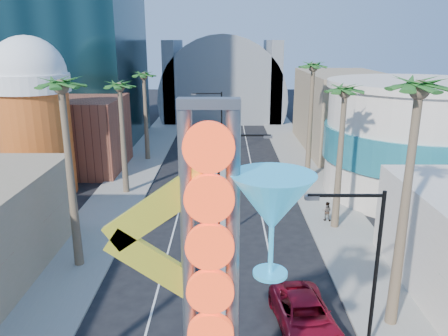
# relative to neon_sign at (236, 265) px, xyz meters

# --- Properties ---
(sidewalk_west) EXTENTS (5.00, 100.00, 0.15)m
(sidewalk_west) POSITION_rel_neon_sign_xyz_m (-10.32, 32.04, -7.23)
(sidewalk_west) COLOR gray
(sidewalk_west) RESTS_ON ground
(sidewalk_east) EXTENTS (5.00, 100.00, 0.15)m
(sidewalk_east) POSITION_rel_neon_sign_xyz_m (8.68, 32.04, -7.23)
(sidewalk_east) COLOR gray
(sidewalk_east) RESTS_ON ground
(median) EXTENTS (1.60, 84.00, 0.15)m
(median) POSITION_rel_neon_sign_xyz_m (-0.82, 35.04, -7.23)
(median) COLOR gray
(median) RESTS_ON ground
(brick_filler_west) EXTENTS (10.00, 10.00, 8.00)m
(brick_filler_west) POSITION_rel_neon_sign_xyz_m (-16.82, 35.04, -3.31)
(brick_filler_west) COLOR brown
(brick_filler_west) RESTS_ON ground
(filler_east) EXTENTS (10.00, 20.00, 10.00)m
(filler_east) POSITION_rel_neon_sign_xyz_m (15.18, 45.04, -2.31)
(filler_east) COLOR #968460
(filler_east) RESTS_ON ground
(beer_mug) EXTENTS (7.00, 7.00, 14.50)m
(beer_mug) POSITION_rel_neon_sign_xyz_m (-17.82, 27.04, 0.54)
(beer_mug) COLOR #CD541B
(beer_mug) RESTS_ON ground
(turquoise_building) EXTENTS (16.60, 16.60, 10.60)m
(turquoise_building) POSITION_rel_neon_sign_xyz_m (17.18, 27.04, -2.06)
(turquoise_building) COLOR beige
(turquoise_building) RESTS_ON ground
(canopy) EXTENTS (22.00, 16.00, 22.00)m
(canopy) POSITION_rel_neon_sign_xyz_m (-0.82, 69.04, -3.00)
(canopy) COLOR slate
(canopy) RESTS_ON ground
(neon_sign) EXTENTS (6.53, 2.60, 12.55)m
(neon_sign) POSITION_rel_neon_sign_xyz_m (0.00, 0.00, 0.00)
(neon_sign) COLOR gray
(neon_sign) RESTS_ON ground
(streetlight_0) EXTENTS (3.79, 0.25, 8.00)m
(streetlight_0) POSITION_rel_neon_sign_xyz_m (-0.27, 17.04, -2.43)
(streetlight_0) COLOR black
(streetlight_0) RESTS_ON ground
(streetlight_1) EXTENTS (3.79, 0.25, 8.00)m
(streetlight_1) POSITION_rel_neon_sign_xyz_m (-1.36, 41.04, -2.43)
(streetlight_1) COLOR black
(streetlight_1) RESTS_ON ground
(streetlight_2) EXTENTS (3.45, 0.25, 8.00)m
(streetlight_2) POSITION_rel_neon_sign_xyz_m (5.91, 5.04, -2.47)
(streetlight_2) COLOR black
(streetlight_2) RESTS_ON ground
(palm_1) EXTENTS (2.40, 2.40, 12.70)m
(palm_1) POSITION_rel_neon_sign_xyz_m (-9.82, 13.04, 3.52)
(palm_1) COLOR brown
(palm_1) RESTS_ON ground
(palm_2) EXTENTS (2.40, 2.40, 11.20)m
(palm_2) POSITION_rel_neon_sign_xyz_m (-9.82, 27.04, 2.17)
(palm_2) COLOR brown
(palm_2) RESTS_ON ground
(palm_3) EXTENTS (2.40, 2.40, 11.20)m
(palm_3) POSITION_rel_neon_sign_xyz_m (-9.82, 39.04, 2.17)
(palm_3) COLOR brown
(palm_3) RESTS_ON ground
(palm_5) EXTENTS (2.40, 2.40, 13.20)m
(palm_5) POSITION_rel_neon_sign_xyz_m (8.18, 7.04, 3.96)
(palm_5) COLOR brown
(palm_5) RESTS_ON ground
(palm_6) EXTENTS (2.40, 2.40, 11.70)m
(palm_6) POSITION_rel_neon_sign_xyz_m (8.18, 19.04, 2.62)
(palm_6) COLOR brown
(palm_6) RESTS_ON ground
(palm_7) EXTENTS (2.40, 2.40, 12.70)m
(palm_7) POSITION_rel_neon_sign_xyz_m (8.18, 31.04, 3.52)
(palm_7) COLOR brown
(palm_7) RESTS_ON ground
(red_pickup) EXTENTS (3.35, 6.18, 1.65)m
(red_pickup) POSITION_rel_neon_sign_xyz_m (3.66, 6.49, -6.48)
(red_pickup) COLOR maroon
(red_pickup) RESTS_ON ground
(pedestrian_b) EXTENTS (0.93, 0.83, 1.57)m
(pedestrian_b) POSITION_rel_neon_sign_xyz_m (7.78, 20.17, -6.37)
(pedestrian_b) COLOR gray
(pedestrian_b) RESTS_ON sidewalk_east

